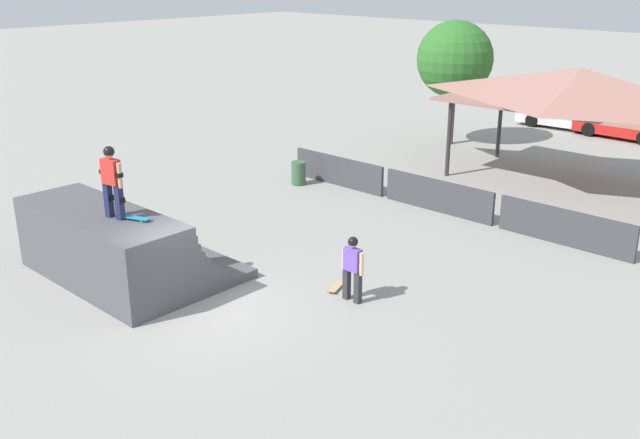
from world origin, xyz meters
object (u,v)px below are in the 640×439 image
(parked_car_white, at_px, (566,116))
(skateboard_on_ground, at_px, (336,286))
(bystander_walking, at_px, (353,264))
(trash_bin, at_px, (299,173))
(tree_far_back, at_px, (455,59))
(parked_car_red, at_px, (623,125))
(skater_on_deck, at_px, (112,177))
(skateboard_on_deck, at_px, (135,218))

(parked_car_white, bearing_deg, skateboard_on_ground, -82.22)
(bystander_walking, relative_size, parked_car_white, 0.35)
(trash_bin, bearing_deg, bystander_walking, -37.82)
(tree_far_back, height_order, parked_car_red, tree_far_back)
(tree_far_back, height_order, trash_bin, tree_far_back)
(tree_far_back, xyz_separation_m, parked_car_white, (2.30, 6.67, -3.12))
(skater_on_deck, relative_size, trash_bin, 2.06)
(trash_bin, bearing_deg, tree_far_back, 86.68)
(bystander_walking, bearing_deg, skateboard_on_ground, -19.27)
(parked_car_white, height_order, parked_car_red, same)
(bystander_walking, height_order, tree_far_back, tree_far_back)
(skateboard_on_ground, bearing_deg, skateboard_on_deck, -64.99)
(parked_car_white, bearing_deg, parked_car_red, -7.46)
(skateboard_on_ground, height_order, parked_car_red, parked_car_red)
(parked_car_red, bearing_deg, bystander_walking, -83.33)
(tree_far_back, height_order, parked_car_white, tree_far_back)
(skateboard_on_deck, relative_size, bystander_walking, 0.52)
(skater_on_deck, distance_m, bystander_walking, 5.99)
(tree_far_back, relative_size, parked_car_red, 1.27)
(skateboard_on_deck, xyz_separation_m, skateboard_on_ground, (3.35, 3.40, -1.87))
(bystander_walking, relative_size, tree_far_back, 0.30)
(skateboard_on_ground, height_order, trash_bin, trash_bin)
(parked_car_white, bearing_deg, skater_on_deck, -92.42)
(skater_on_deck, bearing_deg, parked_car_white, 80.23)
(trash_bin, relative_size, parked_car_white, 0.18)
(skateboard_on_deck, height_order, bystander_walking, skateboard_on_deck)
(skateboard_on_deck, distance_m, trash_bin, 9.90)
(skateboard_on_ground, bearing_deg, parked_car_white, 170.45)
(skateboard_on_deck, relative_size, trash_bin, 0.99)
(bystander_walking, bearing_deg, tree_far_back, -65.33)
(skateboard_on_ground, relative_size, parked_car_white, 0.18)
(skater_on_deck, xyz_separation_m, tree_far_back, (-2.59, 18.44, 0.84))
(trash_bin, bearing_deg, parked_car_red, 69.83)
(bystander_walking, xyz_separation_m, trash_bin, (-7.66, 5.95, -0.53))
(skateboard_on_deck, relative_size, tree_far_back, 0.16)
(tree_far_back, relative_size, parked_car_white, 1.17)
(bystander_walking, relative_size, trash_bin, 1.91)
(tree_far_back, bearing_deg, skater_on_deck, -82.01)
(tree_far_back, bearing_deg, skateboard_on_ground, -66.57)
(bystander_walking, bearing_deg, skater_on_deck, 36.03)
(skateboard_on_deck, bearing_deg, skateboard_on_ground, 25.23)
(tree_far_back, relative_size, trash_bin, 6.33)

